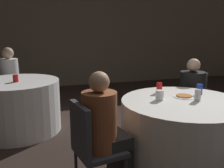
{
  "coord_description": "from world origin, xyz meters",
  "views": [
    {
      "loc": [
        -1.58,
        -2.03,
        1.48
      ],
      "look_at": [
        -0.72,
        0.71,
        0.86
      ],
      "focal_mm": 40.0,
      "sensor_mm": 36.0,
      "label": 1
    }
  ],
  "objects": [
    {
      "name": "wall_back",
      "position": [
        0.0,
        4.69,
        1.4
      ],
      "size": [
        16.0,
        0.06,
        2.8
      ],
      "color": "#7A6B5B",
      "rests_on": "ground_plane"
    },
    {
      "name": "pizza_plate_near",
      "position": [
        -0.02,
        0.28,
        0.77
      ],
      "size": [
        0.25,
        0.25,
        0.02
      ],
      "color": "white",
      "rests_on": "table_near"
    },
    {
      "name": "chair_near_northeast",
      "position": [
        0.57,
        0.96,
        0.53
      ],
      "size": [
        0.56,
        0.56,
        0.88
      ],
      "rotation": [
        0.0,
        0.0,
        -3.84
      ],
      "color": "#383842",
      "rests_on": "ground_plane"
    },
    {
      "name": "cup_near",
      "position": [
        -0.35,
        0.24,
        0.81
      ],
      "size": [
        0.08,
        0.08,
        0.11
      ],
      "color": "white",
      "rests_on": "table_near"
    },
    {
      "name": "chair_near_west",
      "position": [
        -1.16,
        -0.05,
        0.53
      ],
      "size": [
        0.47,
        0.47,
        0.88
      ],
      "rotation": [
        0.0,
        0.0,
        -1.39
      ],
      "color": "#383842",
      "rests_on": "ground_plane"
    },
    {
      "name": "table_near",
      "position": [
        -0.11,
        0.14,
        0.38
      ],
      "size": [
        1.31,
        1.31,
        0.76
      ],
      "color": "white",
      "rests_on": "ground_plane"
    },
    {
      "name": "table_far",
      "position": [
        -1.86,
        1.76,
        0.38
      ],
      "size": [
        1.23,
        1.23,
        0.76
      ],
      "color": "white",
      "rests_on": "ground_plane"
    },
    {
      "name": "soda_can_blue",
      "position": [
        0.2,
        0.31,
        0.82
      ],
      "size": [
        0.07,
        0.07,
        0.12
      ],
      "color": "#1E38A5",
      "rests_on": "table_near"
    },
    {
      "name": "soda_can_red",
      "position": [
        -0.2,
        0.52,
        0.82
      ],
      "size": [
        0.07,
        0.07,
        0.12
      ],
      "color": "red",
      "rests_on": "table_near"
    },
    {
      "name": "cup_far",
      "position": [
        -1.85,
        1.69,
        0.81
      ],
      "size": [
        0.08,
        0.08,
        0.1
      ],
      "color": "red",
      "rests_on": "table_far"
    },
    {
      "name": "person_floral_shirt",
      "position": [
        -1.0,
        -0.02,
        0.57
      ],
      "size": [
        0.49,
        0.35,
        1.15
      ],
      "rotation": [
        0.0,
        0.0,
        -1.39
      ],
      "color": "#282828",
      "rests_on": "ground_plane"
    },
    {
      "name": "soda_can_silver",
      "position": [
        0.02,
        0.09,
        0.82
      ],
      "size": [
        0.07,
        0.07,
        0.12
      ],
      "color": "silver",
      "rests_on": "table_near"
    },
    {
      "name": "person_black_shirt",
      "position": [
        0.47,
        0.84,
        0.56
      ],
      "size": [
        0.47,
        0.48,
        1.1
      ],
      "rotation": [
        0.0,
        0.0,
        -3.84
      ],
      "color": "#4C4238",
      "rests_on": "ground_plane"
    },
    {
      "name": "person_white_shirt",
      "position": [
        -2.01,
        2.62,
        0.59
      ],
      "size": [
        0.35,
        0.49,
        1.19
      ],
      "rotation": [
        0.0,
        0.0,
        -2.97
      ],
      "color": "black",
      "rests_on": "ground_plane"
    },
    {
      "name": "chair_far_north",
      "position": [
        -2.04,
        2.78,
        0.53
      ],
      "size": [
        0.46,
        0.47,
        0.88
      ],
      "rotation": [
        0.0,
        0.0,
        -2.97
      ],
      "color": "#383842",
      "rests_on": "ground_plane"
    }
  ]
}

